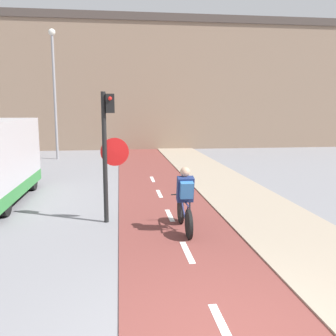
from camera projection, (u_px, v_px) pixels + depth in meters
The scene contains 4 objects.
building_row_background at pixel (136, 85), 26.91m from camera, with size 60.00×5.20×8.80m.
traffic_light_pole at pixel (108, 143), 8.80m from camera, with size 0.67×0.25×3.12m.
street_lamp_far at pixel (54, 81), 19.80m from camera, with size 0.36×0.36×6.83m.
cyclist_near at pixel (185, 201), 8.30m from camera, with size 0.46×1.72×1.46m.
Camera 1 is at (-1.24, -3.69, 2.73)m, focal length 40.00 mm.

